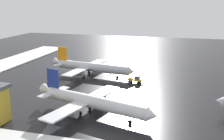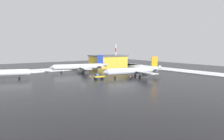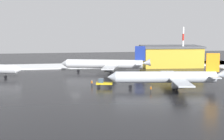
{
  "view_description": "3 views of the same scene",
  "coord_description": "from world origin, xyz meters",
  "px_view_note": "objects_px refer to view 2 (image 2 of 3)",
  "views": [
    {
      "loc": [
        8.82,
        -89.03,
        27.47
      ],
      "look_at": [
        -16.8,
        3.51,
        3.09
      ],
      "focal_mm": 45.0,
      "sensor_mm": 36.0,
      "label": 1
    },
    {
      "loc": [
        44.97,
        84.92,
        15.01
      ],
      "look_at": [
        -10.3,
        7.51,
        4.69
      ],
      "focal_mm": 35.0,
      "sensor_mm": 36.0,
      "label": 2
    },
    {
      "loc": [
        5.68,
        95.14,
        17.86
      ],
      "look_at": [
        -10.18,
        0.66,
        4.96
      ],
      "focal_mm": 55.0,
      "sensor_mm": 36.0,
      "label": 3
    }
  ],
  "objects_px": {
    "ground_crew_by_nose_gear": "(130,77)",
    "cargo_hangar": "(108,61)",
    "antenna_mast": "(116,56)",
    "ground_crew_near_tug": "(90,77)",
    "airplane_far_rear": "(80,67)",
    "pushback_tug": "(98,76)",
    "airplane_distant_tail": "(134,71)"
  },
  "relations": [
    {
      "from": "ground_crew_near_tug",
      "to": "cargo_hangar",
      "type": "height_order",
      "value": "cargo_hangar"
    },
    {
      "from": "airplane_distant_tail",
      "to": "ground_crew_near_tug",
      "type": "distance_m",
      "value": 21.97
    },
    {
      "from": "airplane_far_rear",
      "to": "ground_crew_near_tug",
      "type": "height_order",
      "value": "airplane_far_rear"
    },
    {
      "from": "antenna_mast",
      "to": "cargo_hangar",
      "type": "xyz_separation_m",
      "value": [
        3.47,
        -4.39,
        -3.91
      ]
    },
    {
      "from": "airplane_distant_tail",
      "to": "ground_crew_by_nose_gear",
      "type": "distance_m",
      "value": 7.97
    },
    {
      "from": "ground_crew_by_nose_gear",
      "to": "cargo_hangar",
      "type": "height_order",
      "value": "cargo_hangar"
    },
    {
      "from": "airplane_far_rear",
      "to": "antenna_mast",
      "type": "distance_m",
      "value": 34.77
    },
    {
      "from": "pushback_tug",
      "to": "antenna_mast",
      "type": "bearing_deg",
      "value": -123.57
    },
    {
      "from": "airplane_far_rear",
      "to": "ground_crew_near_tug",
      "type": "xyz_separation_m",
      "value": [
        8.32,
        26.39,
        -2.3
      ]
    },
    {
      "from": "airplane_far_rear",
      "to": "pushback_tug",
      "type": "height_order",
      "value": "airplane_far_rear"
    },
    {
      "from": "airplane_distant_tail",
      "to": "ground_crew_near_tug",
      "type": "bearing_deg",
      "value": -11.24
    },
    {
      "from": "airplane_distant_tail",
      "to": "ground_crew_by_nose_gear",
      "type": "relative_size",
      "value": 19.37
    },
    {
      "from": "ground_crew_by_nose_gear",
      "to": "antenna_mast",
      "type": "xyz_separation_m",
      "value": [
        -27.08,
        -47.71,
        7.38
      ]
    },
    {
      "from": "ground_crew_by_nose_gear",
      "to": "cargo_hangar",
      "type": "xyz_separation_m",
      "value": [
        -23.61,
        -52.1,
        3.47
      ]
    },
    {
      "from": "ground_crew_near_tug",
      "to": "cargo_hangar",
      "type": "distance_m",
      "value": 55.45
    },
    {
      "from": "ground_crew_by_nose_gear",
      "to": "antenna_mast",
      "type": "relative_size",
      "value": 0.1
    },
    {
      "from": "pushback_tug",
      "to": "cargo_hangar",
      "type": "bearing_deg",
      "value": -117.8
    },
    {
      "from": "airplane_far_rear",
      "to": "pushback_tug",
      "type": "bearing_deg",
      "value": 95.47
    },
    {
      "from": "cargo_hangar",
      "to": "antenna_mast",
      "type": "bearing_deg",
      "value": 132.93
    },
    {
      "from": "pushback_tug",
      "to": "cargo_hangar",
      "type": "relative_size",
      "value": 0.19
    },
    {
      "from": "antenna_mast",
      "to": "ground_crew_near_tug",
      "type": "bearing_deg",
      "value": 40.98
    },
    {
      "from": "antenna_mast",
      "to": "cargo_hangar",
      "type": "bearing_deg",
      "value": -51.69
    },
    {
      "from": "antenna_mast",
      "to": "pushback_tug",
      "type": "bearing_deg",
      "value": 45.13
    },
    {
      "from": "airplane_far_rear",
      "to": "ground_crew_by_nose_gear",
      "type": "height_order",
      "value": "airplane_far_rear"
    },
    {
      "from": "airplane_far_rear",
      "to": "antenna_mast",
      "type": "height_order",
      "value": "antenna_mast"
    },
    {
      "from": "pushback_tug",
      "to": "antenna_mast",
      "type": "height_order",
      "value": "antenna_mast"
    },
    {
      "from": "ground_crew_by_nose_gear",
      "to": "cargo_hangar",
      "type": "bearing_deg",
      "value": 85.3
    },
    {
      "from": "ground_crew_near_tug",
      "to": "airplane_far_rear",
      "type": "bearing_deg",
      "value": -34.93
    },
    {
      "from": "airplane_far_rear",
      "to": "cargo_hangar",
      "type": "bearing_deg",
      "value": -138.92
    },
    {
      "from": "cargo_hangar",
      "to": "ground_crew_by_nose_gear",
      "type": "bearing_deg",
      "value": 70.25
    },
    {
      "from": "cargo_hangar",
      "to": "ground_crew_near_tug",
      "type": "bearing_deg",
      "value": 51.4
    },
    {
      "from": "pushback_tug",
      "to": "ground_crew_by_nose_gear",
      "type": "xyz_separation_m",
      "value": [
        -11.28,
        9.17,
        -0.31
      ]
    }
  ]
}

